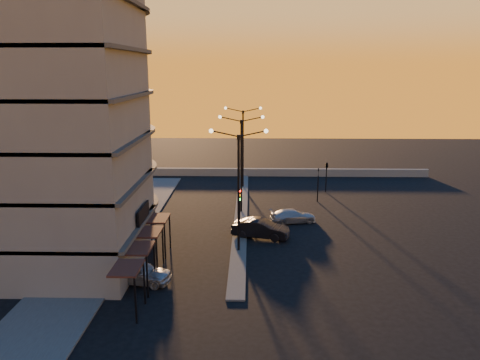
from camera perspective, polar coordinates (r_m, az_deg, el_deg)
The scene contains 14 objects.
ground at distance 36.58m, azimuth -0.16°, elevation -8.68°, with size 120.00×120.00×0.00m, color black.
sidewalk_west at distance 41.85m, azimuth -14.63°, elevation -6.14°, with size 5.00×40.00×0.12m, color #474745.
median at distance 45.97m, azimuth 0.15°, elevation -3.91°, with size 1.20×36.00×0.12m, color #474745.
parapet at distance 61.33m, azimuth 2.32°, elevation 0.95°, with size 44.00×0.50×1.00m, color slate.
building at distance 37.06m, azimuth -22.69°, elevation 9.54°, with size 14.35×17.08×25.00m.
streetlamp_near at distance 34.85m, azimuth -0.17°, elevation -0.14°, with size 4.32×0.32×9.51m.
streetlamp_mid at distance 44.63m, azimuth 0.16°, elevation 2.89°, with size 4.32×0.32×9.51m.
streetlamp_far at distance 54.49m, azimuth 0.37°, elevation 4.82°, with size 4.32×0.32×9.51m.
traffic_light_main at distance 38.33m, azimuth -0.06°, elevation -3.06°, with size 0.28×0.44×4.25m.
signal_east_a at distance 49.83m, azimuth 9.48°, elevation -0.49°, with size 0.13×0.16×3.60m.
signal_east_b at distance 53.65m, azimuth 10.53°, elevation 1.75°, with size 0.42×1.99×3.60m.
car_hatchback at distance 32.03m, azimuth -12.35°, elevation -10.88°, with size 1.79×4.46×1.52m, color #AAADB2.
car_sedan at distance 39.17m, azimuth 2.53°, elevation -5.95°, with size 1.65×4.73×1.56m, color black.
car_wagon at distance 43.21m, azimuth 6.49°, elevation -4.38°, with size 1.71×4.22×1.22m, color #A8ACB0.
Camera 1 is at (0.87, -33.86, 13.80)m, focal length 35.00 mm.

